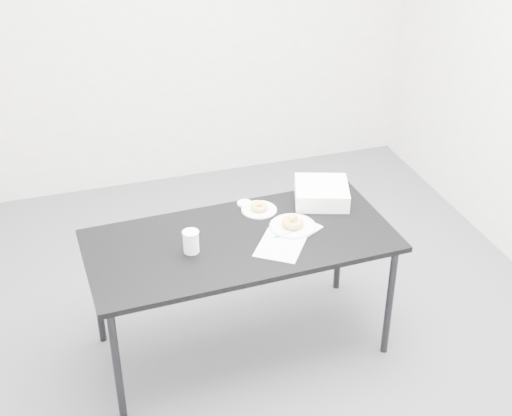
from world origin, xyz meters
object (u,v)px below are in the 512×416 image
object	(u,v)px
plate_far	(259,210)
bakery_box	(322,193)
donut_near	(293,222)
table	(241,247)
donut_far	(259,207)
scorecard	(281,245)
pen	(286,234)
coffee_cup	(191,242)
plate_near	(293,226)

from	to	relation	value
plate_far	bakery_box	xyz separation A→B (m)	(0.38, -0.00, 0.05)
donut_near	plate_far	xyz separation A→B (m)	(-0.12, 0.23, -0.03)
table	plate_far	xyz separation A→B (m)	(0.18, 0.25, 0.06)
donut_far	plate_far	bearing A→B (deg)	0.00
scorecard	donut_far	xyz separation A→B (m)	(0.00, 0.38, 0.02)
pen	donut_far	size ratio (longest dim) A/B	1.41
pen	coffee_cup	world-z (taller)	coffee_cup
table	coffee_cup	xyz separation A→B (m)	(-0.28, -0.04, 0.12)
pen	donut_near	size ratio (longest dim) A/B	1.12
donut_near	plate_far	distance (m)	0.26
table	donut_near	size ratio (longest dim) A/B	14.00
pen	donut_near	distance (m)	0.09
plate_near	pen	bearing A→B (deg)	-133.84
plate_near	coffee_cup	world-z (taller)	coffee_cup
pen	donut_far	world-z (taller)	donut_far
plate_far	donut_far	bearing A→B (deg)	0.00
pen	bakery_box	bearing A→B (deg)	34.08
scorecard	plate_near	bearing A→B (deg)	86.06
plate_near	donut_far	world-z (taller)	donut_far
plate_far	bakery_box	bearing A→B (deg)	-0.55
donut_far	coffee_cup	world-z (taller)	coffee_cup
table	plate_near	world-z (taller)	plate_near
plate_near	plate_far	xyz separation A→B (m)	(-0.12, 0.23, -0.00)
donut_far	bakery_box	world-z (taller)	bakery_box
plate_near	donut_far	size ratio (longest dim) A/B	2.68
coffee_cup	donut_far	bearing A→B (deg)	31.94
scorecard	coffee_cup	bearing A→B (deg)	-155.47
bakery_box	coffee_cup	bearing A→B (deg)	-142.78
table	donut_near	distance (m)	0.32
scorecard	plate_far	distance (m)	0.38
plate_near	donut_near	world-z (taller)	donut_near
scorecard	bakery_box	xyz separation A→B (m)	(0.38, 0.37, 0.05)
pen	plate_near	distance (m)	0.09
table	coffee_cup	size ratio (longest dim) A/B	13.64
donut_near	donut_far	distance (m)	0.26
donut_near	plate_far	world-z (taller)	donut_near
pen	coffee_cup	xyz separation A→B (m)	(-0.52, 0.00, 0.05)
table	pen	bearing A→B (deg)	-12.61
table	plate_near	size ratio (longest dim) A/B	6.57
coffee_cup	donut_near	bearing A→B (deg)	6.03
pen	bakery_box	size ratio (longest dim) A/B	0.44
scorecard	donut_near	size ratio (longest dim) A/B	2.41
pen	bakery_box	xyz separation A→B (m)	(0.32, 0.29, 0.04)
bakery_box	plate_far	bearing A→B (deg)	-162.01
scorecard	pen	size ratio (longest dim) A/B	2.15
pen	scorecard	bearing A→B (deg)	-132.59
plate_near	donut_near	bearing A→B (deg)	90.00
plate_near	coffee_cup	size ratio (longest dim) A/B	2.07
table	scorecard	bearing A→B (deg)	-36.76
scorecard	pen	bearing A→B (deg)	90.41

